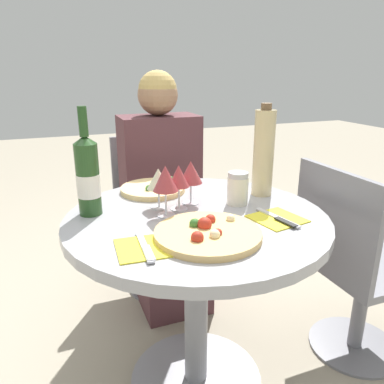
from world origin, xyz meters
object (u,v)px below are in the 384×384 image
at_px(pizza_large, 208,233).
at_px(wine_bottle, 88,176).
at_px(chair_behind_diner, 158,216).
at_px(seated_diner, 165,203).
at_px(tall_carafe, 264,153).
at_px(chair_empty_side, 355,269).
at_px(dining_table, 196,259).

bearing_deg(pizza_large, wine_bottle, 133.62).
distance_m(chair_behind_diner, pizza_large, 0.99).
height_order(chair_behind_diner, pizza_large, chair_behind_diner).
bearing_deg(chair_behind_diner, seated_diner, 90.00).
xyz_separation_m(pizza_large, tall_carafe, (0.35, 0.28, 0.15)).
bearing_deg(chair_behind_diner, chair_empty_side, 124.70).
xyz_separation_m(dining_table, chair_empty_side, (0.65, -0.07, -0.14)).
height_order(chair_empty_side, pizza_large, chair_empty_side).
distance_m(seated_diner, pizza_large, 0.82).
xyz_separation_m(chair_empty_side, tall_carafe, (-0.34, 0.18, 0.47)).
bearing_deg(tall_carafe, seated_diner, 114.75).
height_order(seated_diner, chair_empty_side, seated_diner).
height_order(dining_table, tall_carafe, tall_carafe).
bearing_deg(pizza_large, seated_diner, 82.06).
relative_size(chair_empty_side, tall_carafe, 2.38).
xyz_separation_m(seated_diner, wine_bottle, (-0.40, -0.49, 0.31)).
height_order(wine_bottle, tall_carafe, wine_bottle).
bearing_deg(seated_diner, dining_table, 82.97).
bearing_deg(pizza_large, chair_empty_side, 8.15).
relative_size(dining_table, seated_diner, 0.75).
relative_size(chair_empty_side, wine_bottle, 2.32).
bearing_deg(tall_carafe, dining_table, -161.01).
xyz_separation_m(chair_empty_side, wine_bottle, (-0.98, 0.21, 0.43)).
bearing_deg(chair_empty_side, wine_bottle, -102.01).
bearing_deg(chair_empty_side, pizza_large, -81.85).
height_order(dining_table, wine_bottle, wine_bottle).
distance_m(chair_behind_diner, wine_bottle, 0.86).
bearing_deg(pizza_large, tall_carafe, 39.00).
height_order(pizza_large, wine_bottle, wine_bottle).
bearing_deg(pizza_large, chair_behind_diner, 83.24).
distance_m(dining_table, seated_diner, 0.62).
distance_m(chair_behind_diner, chair_empty_side, 1.02).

